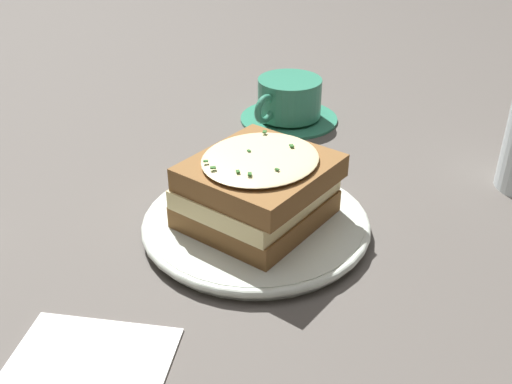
# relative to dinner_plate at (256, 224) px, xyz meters

# --- Properties ---
(ground_plane) EXTENTS (2.40, 2.40, 0.00)m
(ground_plane) POSITION_rel_dinner_plate_xyz_m (0.02, -0.03, -0.01)
(ground_plane) COLOR #514C47
(dinner_plate) EXTENTS (0.23, 0.23, 0.02)m
(dinner_plate) POSITION_rel_dinner_plate_xyz_m (0.00, 0.00, 0.00)
(dinner_plate) COLOR silver
(dinner_plate) RESTS_ON ground_plane
(sandwich) EXTENTS (0.16, 0.16, 0.07)m
(sandwich) POSITION_rel_dinner_plate_xyz_m (0.00, 0.00, 0.04)
(sandwich) COLOR brown
(sandwich) RESTS_ON dinner_plate
(teacup_with_saucer) EXTENTS (0.14, 0.14, 0.06)m
(teacup_with_saucer) POSITION_rel_dinner_plate_xyz_m (-0.28, -0.03, 0.02)
(teacup_with_saucer) COLOR #338466
(teacup_with_saucer) RESTS_ON ground_plane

